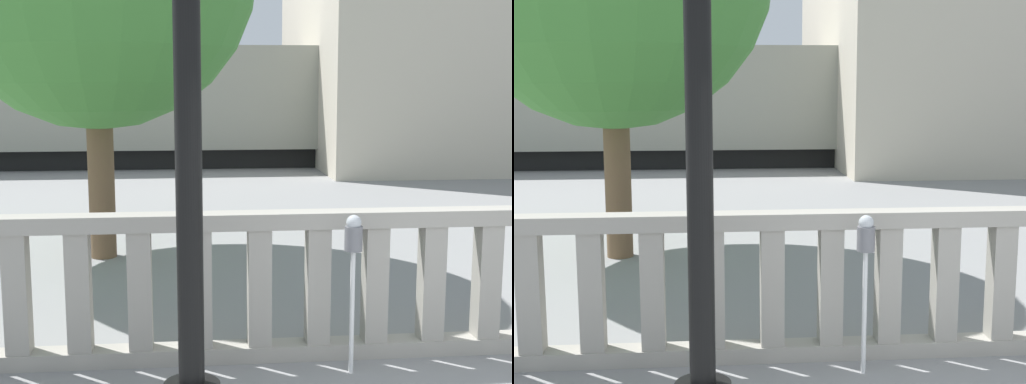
% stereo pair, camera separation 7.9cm
% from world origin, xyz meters
% --- Properties ---
extents(balustrade, '(16.57, 0.24, 1.31)m').
position_xyz_m(balustrade, '(0.00, 2.48, 0.66)').
color(balustrade, '#9E998E').
rests_on(balustrade, ground).
extents(parking_meter, '(0.15, 0.15, 1.35)m').
position_xyz_m(parking_meter, '(-0.54, 2.11, 1.05)').
color(parking_meter, silver).
rests_on(parking_meter, ground).
extents(train_near, '(29.78, 3.16, 3.94)m').
position_xyz_m(train_near, '(0.32, 17.31, 1.75)').
color(train_near, black).
rests_on(train_near, ground).
extents(train_far, '(20.31, 2.95, 4.05)m').
position_xyz_m(train_far, '(0.51, 26.37, 1.83)').
color(train_far, black).
rests_on(train_far, ground).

